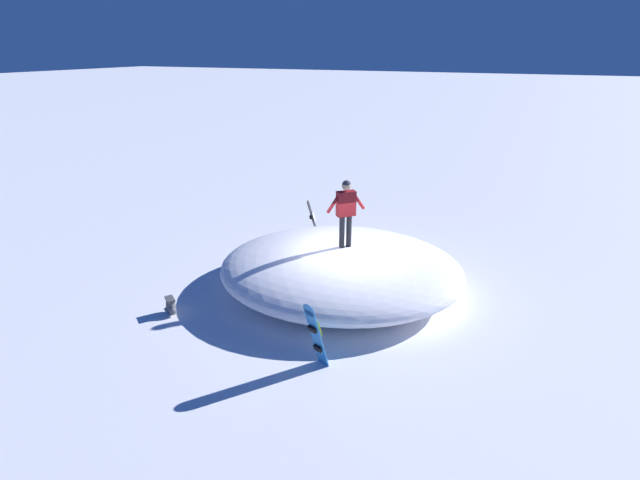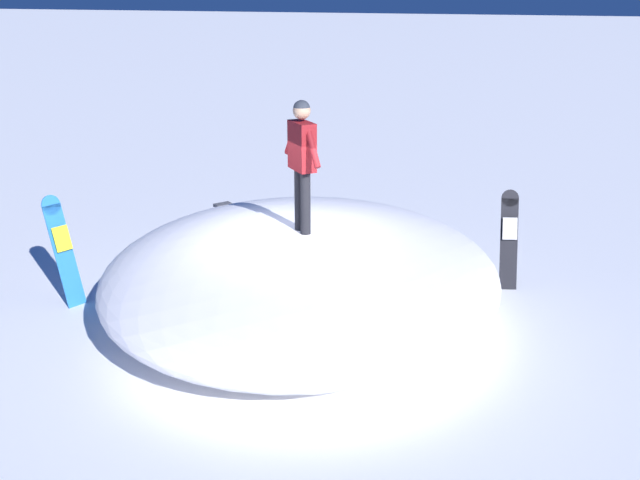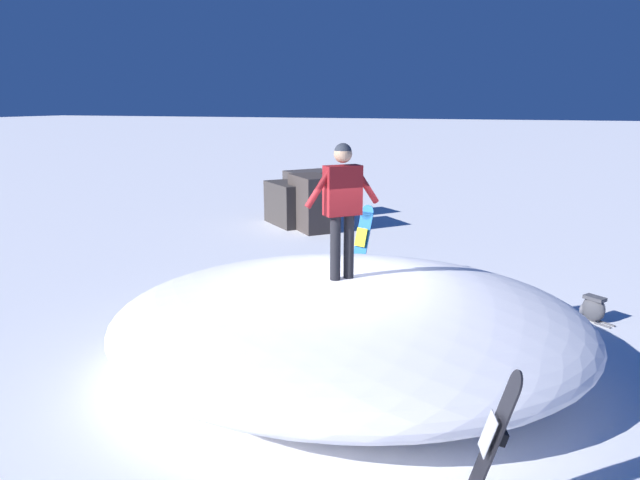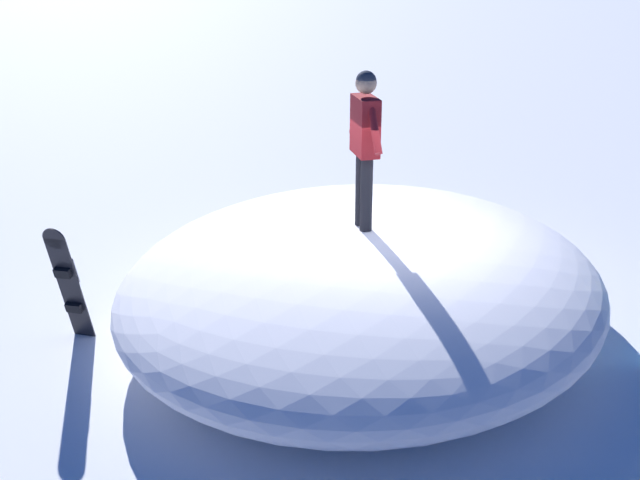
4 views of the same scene
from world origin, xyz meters
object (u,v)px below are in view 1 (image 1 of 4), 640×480
(snowboarder_standing, at_px, (346,207))
(snowboard_primary_upright, at_px, (313,221))
(backpack_near, at_px, (171,306))
(snowboard_secondary_upright, at_px, (315,335))

(snowboarder_standing, relative_size, snowboard_primary_upright, 1.21)
(snowboard_primary_upright, distance_m, backpack_near, 5.78)
(snowboarder_standing, relative_size, backpack_near, 3.17)
(snowboarder_standing, distance_m, snowboard_secondary_upright, 3.88)
(snowboarder_standing, relative_size, snowboard_secondary_upright, 1.12)
(snowboarder_standing, height_order, backpack_near, snowboarder_standing)
(snowboard_secondary_upright, xyz_separation_m, backpack_near, (-0.51, -4.17, -0.61))
(snowboard_primary_upright, height_order, backpack_near, snowboard_primary_upright)
(backpack_near, bearing_deg, snowboarder_standing, 130.77)
(snowboarder_standing, height_order, snowboard_primary_upright, snowboarder_standing)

